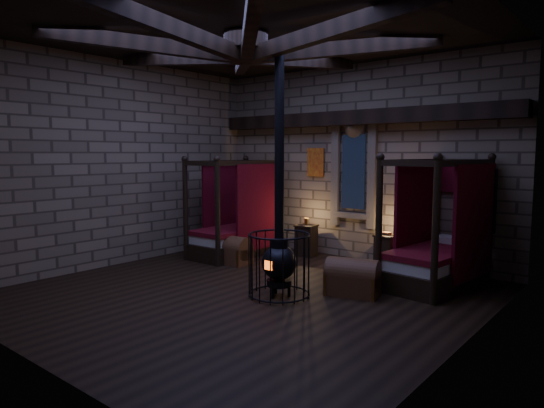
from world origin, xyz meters
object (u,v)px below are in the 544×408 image
Objects in this scene: bed_right at (437,254)px; trunk_left at (231,251)px; trunk_right at (352,278)px; stove at (279,259)px; bed_left at (236,232)px.

bed_right is 2.66× the size of trunk_left.
bed_right is 2.35× the size of trunk_right.
trunk_left is 0.21× the size of stove.
bed_right reaches higher than trunk_right.
bed_left is at bearing 145.32° from stove.
trunk_right is at bearing -16.92° from bed_left.
bed_left reaches higher than trunk_right.
trunk_right is 1.25m from stove.
trunk_left is 2.60m from stove.
bed_left is 0.53× the size of stove.
bed_right is (4.49, 0.37, 0.01)m from bed_left.
stove is at bearing -32.35° from trunk_left.
trunk_right is 0.23× the size of stove.
bed_left is 0.88m from trunk_left.
trunk_left is (0.50, -0.67, -0.27)m from bed_left.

